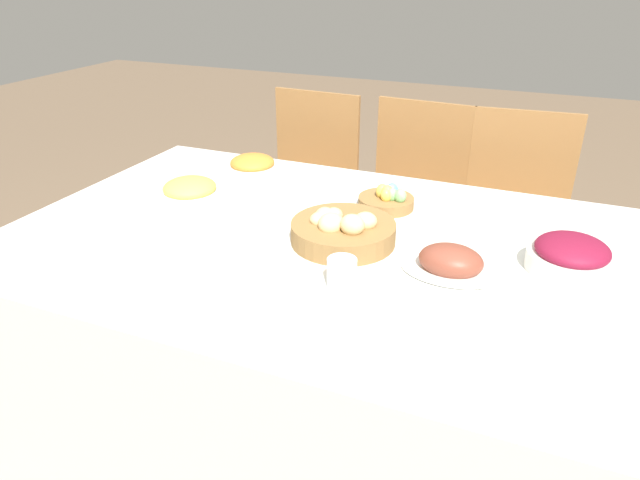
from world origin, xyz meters
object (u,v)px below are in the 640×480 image
object	(u,v)px
carrot_bowl	(253,170)
pineapple_bowl	(190,194)
chair_far_left	(305,189)
drinking_cup	(342,273)
chair_far_center	(410,205)
fork	(168,284)
bread_basket	(342,230)
spoon	(293,314)
chair_far_right	(513,221)
egg_basket	(387,200)
ham_platter	(451,263)
beet_salad_bowl	(571,256)
dinner_plate	(222,296)
knife	(281,311)
butter_dish	(179,240)

from	to	relation	value
carrot_bowl	pineapple_bowl	size ratio (longest dim) A/B	0.93
chair_far_left	drinking_cup	size ratio (longest dim) A/B	12.26
drinking_cup	chair_far_center	bearing A→B (deg)	95.36
chair_far_center	pineapple_bowl	xyz separation A→B (m)	(-0.51, -0.86, 0.29)
fork	pineapple_bowl	bearing A→B (deg)	114.56
bread_basket	carrot_bowl	size ratio (longest dim) A/B	1.62
chair_far_center	spoon	xyz separation A→B (m)	(0.05, -1.29, 0.25)
chair_far_right	egg_basket	bearing A→B (deg)	-124.94
fork	spoon	bearing A→B (deg)	-2.53
chair_far_right	ham_platter	xyz separation A→B (m)	(-0.10, -0.96, 0.27)
carrot_bowl	pineapple_bowl	bearing A→B (deg)	-104.95
bread_basket	drinking_cup	distance (m)	0.24
chair_far_left	carrot_bowl	xyz separation A→B (m)	(0.06, -0.59, 0.29)
beet_salad_bowl	dinner_plate	bearing A→B (deg)	-148.73
chair_far_center	fork	size ratio (longest dim) A/B	4.79
egg_basket	fork	distance (m)	0.76
chair_far_left	drinking_cup	xyz separation A→B (m)	(0.60, -1.13, 0.28)
beet_salad_bowl	fork	bearing A→B (deg)	-153.31
bread_basket	beet_salad_bowl	distance (m)	0.60
egg_basket	pineapple_bowl	world-z (taller)	pineapple_bowl
carrot_bowl	dinner_plate	xyz separation A→B (m)	(0.30, -0.70, -0.04)
egg_basket	knife	bearing A→B (deg)	-93.97
ham_platter	fork	size ratio (longest dim) A/B	1.32
ham_platter	pineapple_bowl	world-z (taller)	pineapple_bowl
knife	butter_dish	size ratio (longest dim) A/B	1.83
knife	carrot_bowl	bearing A→B (deg)	120.51
chair_far_center	spoon	distance (m)	1.31
beet_salad_bowl	spoon	size ratio (longest dim) A/B	1.13
bread_basket	dinner_plate	world-z (taller)	bread_basket
chair_far_center	fork	distance (m)	1.34
chair_far_right	dinner_plate	world-z (taller)	chair_far_right
bread_basket	knife	xyz separation A→B (m)	(-0.00, -0.38, -0.04)
chair_far_right	spoon	xyz separation A→B (m)	(-0.38, -1.29, 0.25)
carrot_bowl	spoon	world-z (taller)	carrot_bowl
ham_platter	knife	size ratio (longest dim) A/B	1.32
bread_basket	spoon	distance (m)	0.38
pineapple_bowl	dinner_plate	xyz separation A→B (m)	(0.37, -0.43, -0.04)
ham_platter	drinking_cup	size ratio (longest dim) A/B	3.39
chair_far_center	dinner_plate	xyz separation A→B (m)	(-0.14, -1.29, 0.25)
pineapple_bowl	dinner_plate	distance (m)	0.57
bread_basket	carrot_bowl	xyz separation A→B (m)	(-0.46, 0.32, 0.01)
ham_platter	drinking_cup	xyz separation A→B (m)	(-0.23, -0.17, 0.01)
butter_dish	spoon	bearing A→B (deg)	-23.40
bread_basket	ham_platter	size ratio (longest dim) A/B	1.16
carrot_bowl	drinking_cup	size ratio (longest dim) A/B	2.44
carrot_bowl	spoon	bearing A→B (deg)	-55.27
bread_basket	knife	world-z (taller)	bread_basket
chair_far_left	ham_platter	bearing A→B (deg)	-45.47
chair_far_center	bread_basket	distance (m)	0.95
pineapple_bowl	bread_basket	bearing A→B (deg)	-4.90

